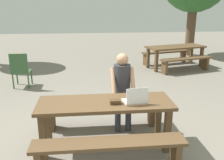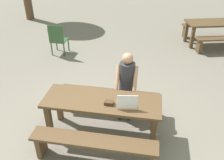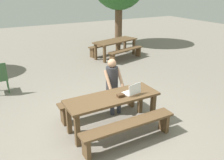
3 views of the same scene
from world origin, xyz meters
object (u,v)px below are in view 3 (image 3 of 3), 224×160
at_px(small_pouch, 121,95).
at_px(picnic_table_mid, 115,43).
at_px(laptop, 132,91).
at_px(person_seated, 113,82).
at_px(picnic_table_front, 112,101).

height_order(small_pouch, picnic_table_mid, small_pouch).
bearing_deg(laptop, person_seated, -91.73).
bearing_deg(laptop, small_pouch, -8.30).
xyz_separation_m(laptop, picnic_table_mid, (2.28, 4.73, -0.18)).
xyz_separation_m(picnic_table_front, picnic_table_mid, (2.71, 4.64, 0.00)).
bearing_deg(small_pouch, laptop, 1.00).
bearing_deg(picnic_table_mid, laptop, -130.72).
xyz_separation_m(small_pouch, picnic_table_mid, (2.57, 4.74, -0.14)).
distance_m(laptop, small_pouch, 0.29).
relative_size(picnic_table_front, small_pouch, 13.35).
xyz_separation_m(picnic_table_front, laptop, (0.43, -0.09, 0.18)).
xyz_separation_m(small_pouch, person_seated, (0.20, 0.69, 0.00)).
bearing_deg(person_seated, small_pouch, -106.05).
bearing_deg(small_pouch, person_seated, 73.95).
distance_m(small_pouch, picnic_table_mid, 5.39).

